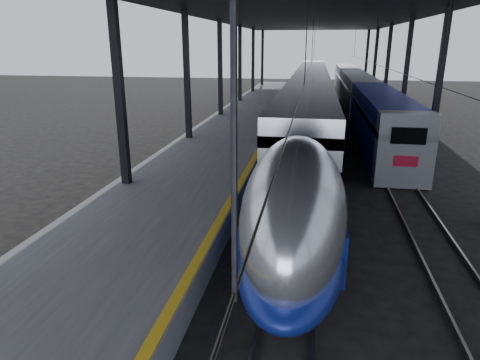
# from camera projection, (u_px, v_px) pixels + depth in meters

# --- Properties ---
(ground) EXTENTS (160.00, 160.00, 0.00)m
(ground) POSITION_uv_depth(u_px,v_px,m) (231.00, 267.00, 14.11)
(ground) COLOR black
(ground) RESTS_ON ground
(platform) EXTENTS (6.00, 80.00, 1.00)m
(platform) POSITION_uv_depth(u_px,v_px,m) (236.00, 132.00, 33.30)
(platform) COLOR #4C4C4F
(platform) RESTS_ON ground
(yellow_strip) EXTENTS (0.30, 80.00, 0.01)m
(yellow_strip) POSITION_uv_depth(u_px,v_px,m) (272.00, 126.00, 32.69)
(yellow_strip) COLOR gold
(yellow_strip) RESTS_ON platform
(rails) EXTENTS (6.52, 80.00, 0.16)m
(rails) POSITION_uv_depth(u_px,v_px,m) (341.00, 141.00, 32.12)
(rails) COLOR slate
(rails) RESTS_ON ground
(canopy) EXTENTS (18.00, 75.00, 9.47)m
(canopy) POSITION_uv_depth(u_px,v_px,m) (312.00, 12.00, 29.80)
(canopy) COLOR black
(canopy) RESTS_ON ground
(tgv_train) EXTENTS (3.16, 65.20, 4.53)m
(tgv_train) POSITION_uv_depth(u_px,v_px,m) (310.00, 101.00, 38.65)
(tgv_train) COLOR silver
(tgv_train) RESTS_ON ground
(second_train) EXTENTS (2.78, 56.05, 3.82)m
(second_train) POSITION_uv_depth(u_px,v_px,m) (358.00, 93.00, 46.53)
(second_train) COLOR navy
(second_train) RESTS_ON ground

